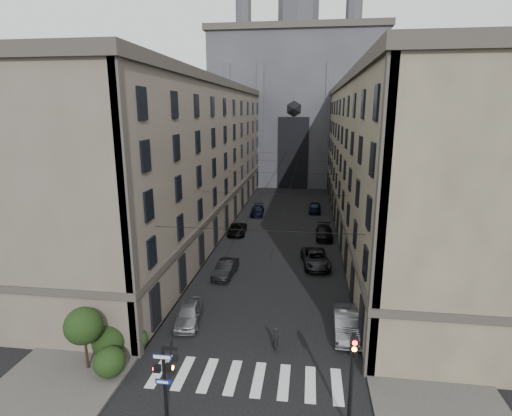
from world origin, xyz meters
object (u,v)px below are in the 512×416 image
at_px(car_right_midnear, 316,259).
at_px(car_left_midnear, 226,269).
at_px(traffic_light_right, 352,370).
at_px(pedestrian_signal_left, 164,377).
at_px(car_left_near, 189,313).
at_px(car_left_far, 257,210).
at_px(car_right_far, 315,207).
at_px(gothic_tower, 296,98).
at_px(car_right_midfar, 324,233).
at_px(car_right_near, 347,323).
at_px(car_left_midfar, 237,229).
at_px(pedestrian, 276,339).

bearing_deg(car_right_midnear, car_left_midnear, -163.39).
bearing_deg(traffic_light_right, pedestrian_signal_left, -177.36).
distance_m(car_left_near, car_left_far, 31.61).
distance_m(car_left_near, car_left_midnear, 8.75).
bearing_deg(car_right_far, car_left_midnear, -106.85).
distance_m(gothic_tower, car_right_midfar, 46.32).
distance_m(gothic_tower, car_right_near, 66.82).
relative_size(pedestrian_signal_left, car_right_far, 0.91).
distance_m(traffic_light_right, car_left_midfar, 32.56).
relative_size(traffic_light_right, car_right_midnear, 0.94).
height_order(pedestrian_signal_left, car_right_midfar, pedestrian_signal_left).
xyz_separation_m(traffic_light_right, car_right_midnear, (-1.40, 21.16, -2.52)).
bearing_deg(gothic_tower, car_right_far, -81.80).
height_order(car_left_midfar, pedestrian, pedestrian).
relative_size(car_right_midfar, pedestrian, 2.96).
distance_m(car_left_midfar, car_right_near, 24.73).
distance_m(car_left_midfar, car_left_far, 9.94).
height_order(car_right_midnear, car_right_midfar, car_right_midnear).
bearing_deg(car_left_near, gothic_tower, 78.08).
height_order(car_left_midfar, car_right_midfar, car_right_midfar).
distance_m(pedestrian_signal_left, car_right_far, 44.27).
relative_size(car_right_near, car_right_midnear, 0.90).
xyz_separation_m(car_right_midnear, car_right_midfar, (1.14, 9.15, -0.05)).
relative_size(traffic_light_right, car_left_near, 1.20).
distance_m(pedestrian_signal_left, car_left_near, 9.45).
bearing_deg(car_left_near, traffic_light_right, -46.62).
height_order(car_left_near, car_left_far, car_left_near).
height_order(car_left_near, car_right_midfar, car_left_near).
xyz_separation_m(pedestrian_signal_left, car_left_near, (-1.61, 9.18, -1.58)).
xyz_separation_m(car_left_midfar, car_left_far, (1.27, 9.85, 0.04)).
relative_size(traffic_light_right, pedestrian, 3.10).
relative_size(car_left_near, car_right_far, 0.99).
bearing_deg(car_right_near, car_right_midfar, 92.51).
height_order(gothic_tower, car_right_midfar, gothic_tower).
distance_m(gothic_tower, car_right_far, 34.70).
relative_size(car_left_far, car_right_far, 1.07).
bearing_deg(car_left_midnear, car_right_midnear, 28.03).
bearing_deg(car_left_near, car_left_midfar, 83.57).
distance_m(pedestrian_signal_left, pedestrian, 8.36).
xyz_separation_m(car_left_midnear, car_right_midfar, (9.54, 12.85, -0.01)).
relative_size(car_left_midnear, car_right_midfar, 0.89).
distance_m(pedestrian_signal_left, car_left_far, 40.81).
height_order(car_left_midfar, car_left_far, car_left_far).
distance_m(traffic_light_right, pedestrian, 7.71).
xyz_separation_m(gothic_tower, car_left_far, (-4.20, -32.68, -17.12)).
xyz_separation_m(gothic_tower, car_right_far, (4.31, -29.91, -17.05)).
bearing_deg(car_right_near, car_left_near, 179.93).
xyz_separation_m(car_left_far, car_right_near, (10.40, -31.65, 0.14)).
xyz_separation_m(car_left_midnear, pedestrian, (5.73, -11.38, 0.11)).
relative_size(gothic_tower, pedestrian, 34.55).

